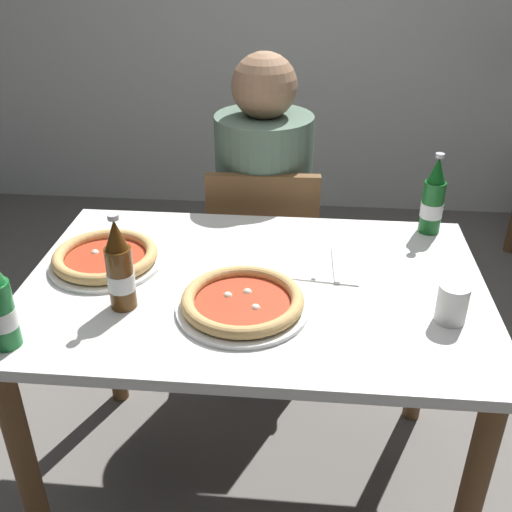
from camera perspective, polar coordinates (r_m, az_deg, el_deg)
name	(u,v)px	position (r m, az deg, el deg)	size (l,w,h in m)	color
ground_plane	(255,479)	(2.06, -0.13, -20.51)	(8.00, 8.00, 0.00)	slate
dining_table_main	(254,318)	(1.63, -0.16, -5.92)	(1.20, 0.80, 0.75)	silver
chair_behind_table	(263,257)	(2.22, 0.68, -0.07)	(0.42, 0.42, 0.85)	brown
diner_seated	(263,226)	(2.22, 0.71, 2.86)	(0.34, 0.34, 1.21)	#2D3342
pizza_margherita_near	(106,258)	(1.68, -14.14, -0.16)	(0.31, 0.31, 0.04)	white
pizza_marinara_far	(243,302)	(1.45, -1.28, -4.43)	(0.32, 0.32, 0.04)	white
beer_bottle_left	(433,200)	(1.85, 16.51, 5.16)	(0.07, 0.07, 0.25)	#14591E
beer_bottle_right	(120,269)	(1.45, -12.85, -1.25)	(0.07, 0.07, 0.25)	#512D0F
napkin_with_cutlery	(328,265)	(1.64, 6.87, -0.87)	(0.20, 0.20, 0.01)	white
paper_cup	(452,303)	(1.47, 18.19, -4.32)	(0.07, 0.07, 0.10)	white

